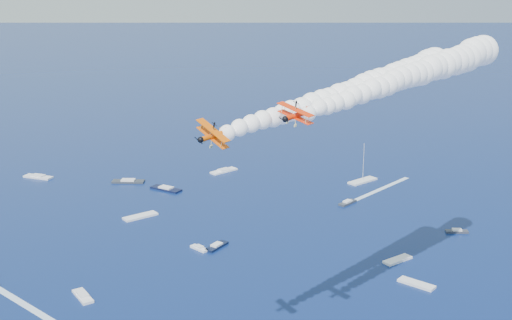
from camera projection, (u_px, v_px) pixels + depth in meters
name	position (u px, v px, depth m)	size (l,w,h in m)	color
biplane_lead	(296.00, 115.00, 115.11)	(6.50, 7.29, 4.39)	#F92D05
biplane_trail	(214.00, 136.00, 110.49)	(6.38, 7.15, 4.31)	#E15504
smoke_trail_lead	(408.00, 77.00, 137.75)	(62.39, 36.11, 12.41)	white
smoke_trail_trail	(347.00, 93.00, 132.58)	(63.04, 34.84, 12.41)	white
spectator_boats	(140.00, 235.00, 217.56)	(213.19, 171.87, 0.70)	silver
boat_wakes	(115.00, 218.00, 232.44)	(212.82, 139.60, 0.04)	white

